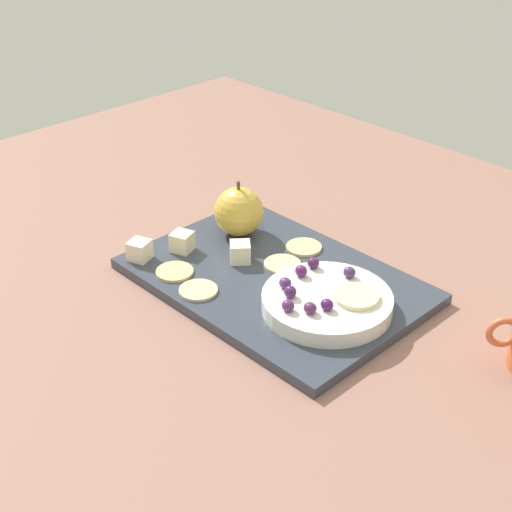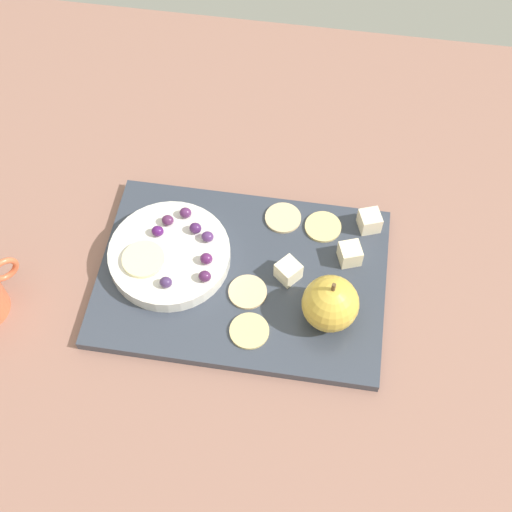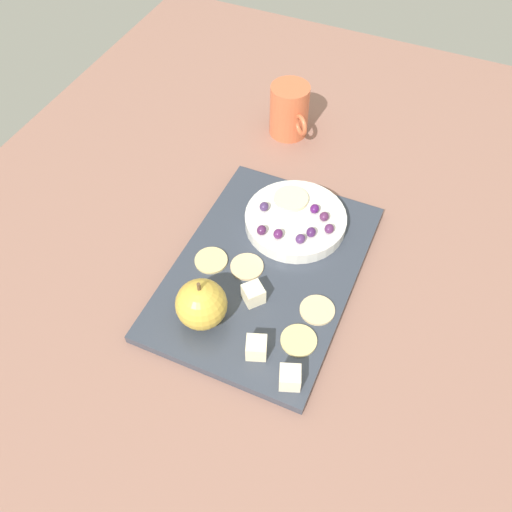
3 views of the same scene
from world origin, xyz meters
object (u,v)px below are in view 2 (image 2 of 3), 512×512
Objects in this scene: cheese_cube_2 at (350,254)px; grape_7 at (206,259)px; grape_3 at (195,228)px; cracker_3 at (323,227)px; serving_dish at (170,255)px; grape_5 at (208,237)px; cracker_1 at (248,290)px; grape_1 at (205,274)px; apple_whole at (330,304)px; apple_slice_0 at (143,259)px; grape_4 at (158,231)px; grape_0 at (166,282)px; grape_6 at (186,213)px; grape_2 at (168,220)px; cracker_0 at (249,331)px; platter at (241,277)px; cheese_cube_0 at (370,221)px; cracker_2 at (283,218)px; cheese_cube_1 at (288,271)px.

cheese_cube_2 is 1.69× the size of grape_7.
cracker_3 is at bearing -164.66° from grape_3.
serving_dish is 9.97× the size of grape_5.
grape_1 is at bearing -1.12° from cracker_1.
cracker_3 is 16.38cm from grape_5.
apple_whole is at bearing 165.92° from serving_dish.
apple_slice_0 is (5.90, 5.59, -0.47)cm from grape_3.
grape_3 is at bearing -129.23° from serving_dish.
grape_4 is (4.94, 1.20, -0.05)cm from grape_3.
grape_1 reaches higher than cracker_3.
grape_5 is at bearing -117.25° from grape_0.
serving_dish is 9.97× the size of grape_0.
grape_0 is 8.09cm from grape_4.
grape_4 is 6.80cm from grape_5.
grape_6 reaches higher than apple_slice_0.
cheese_cube_2 is at bearing -168.21° from apple_slice_0.
grape_2 is 1.00× the size of grape_3.
apple_whole is at bearing 151.30° from grape_6.
cracker_0 is 3.10× the size of grape_7.
cracker_0 is at bearing 100.76° from cracker_1.
platter is at bearing 146.71° from grape_3.
platter is 2.90cm from cracker_1.
cracker_2 is at bearing 2.16° from cheese_cube_0.
grape_4 is 1.00× the size of grape_6.
cracker_0 is 0.90× the size of apple_slice_0.
grape_0 is at bearing 10.23° from cracker_1.
grape_7 is at bearing 26.23° from cheese_cube_0.
cheese_cube_0 reaches higher than cracker_3.
grape_5 is (0.80, -5.74, -0.05)cm from grape_1.
grape_5 is at bearing 3.24° from cheese_cube_2.
serving_dish is at bearing -16.50° from cracker_1.
grape_6 is (22.83, -2.29, 1.44)cm from cheese_cube_2.
cheese_cube_0 is 1.69× the size of grape_6.
grape_6 is at bearing -38.07° from platter.
grape_4 reaches higher than cracker_0.
grape_7 is at bearing 170.28° from serving_dish.
cheese_cube_0 is at bearing -105.80° from apple_whole.
cheese_cube_1 is 1.69× the size of grape_3.
grape_7 is at bearing 47.80° from cracker_2.
cracker_2 is at bearing -125.41° from grape_1.
cheese_cube_1 is 19.17cm from apple_slice_0.
platter is 7.53× the size of cracker_0.
grape_3 reaches higher than cracker_1.
grape_5 is at bearing -57.35° from cracker_0.
grape_0 is (11.45, -3.94, 2.63)cm from cracker_0.
apple_slice_0 is (15.23, -7.13, 2.20)cm from cracker_0.
grape_1 is (10.51, 2.91, 1.47)cm from cheese_cube_1.
cheese_cube_2 is 0.49× the size of apple_slice_0.
grape_6 is at bearing -22.47° from cheese_cube_1.
cracker_3 is at bearing -155.87° from apple_slice_0.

